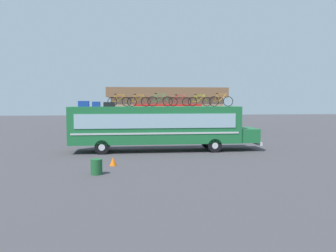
{
  "coord_description": "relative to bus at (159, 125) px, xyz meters",
  "views": [
    {
      "loc": [
        -1.83,
        -24.33,
        3.63
      ],
      "look_at": [
        0.9,
        0.0,
        1.79
      ],
      "focal_mm": 36.74,
      "sensor_mm": 36.0,
      "label": 1
    }
  ],
  "objects": [
    {
      "name": "bus",
      "position": [
        0.0,
        0.0,
        0.0
      ],
      "size": [
        13.44,
        2.55,
        3.19
      ],
      "color": "#1E6B38",
      "rests_on": "ground"
    },
    {
      "name": "roadside_building",
      "position": [
        1.92,
        15.52,
        0.7
      ],
      "size": [
        12.79,
        9.07,
        4.97
      ],
      "color": "tan",
      "rests_on": "ground"
    },
    {
      "name": "rooftop_bicycle_6",
      "position": [
        4.38,
        -0.42,
        1.73
      ],
      "size": [
        1.76,
        0.44,
        0.96
      ],
      "color": "black",
      "rests_on": "bus"
    },
    {
      "name": "trash_bin",
      "position": [
        -3.72,
        -7.45,
        -1.47
      ],
      "size": [
        0.57,
        0.57,
        0.76
      ],
      "primitive_type": "cylinder",
      "color": "#1E592D",
      "rests_on": "ground"
    },
    {
      "name": "rooftop_bicycle_3",
      "position": [
        0.05,
        -0.23,
        1.73
      ],
      "size": [
        1.78,
        0.44,
        0.95
      ],
      "color": "black",
      "rests_on": "bus"
    },
    {
      "name": "luggage_bag_3",
      "position": [
        -3.49,
        -0.25,
        1.5
      ],
      "size": [
        0.75,
        0.52,
        0.32
      ],
      "primitive_type": "cube",
      "color": "black",
      "rests_on": "bus"
    },
    {
      "name": "rooftop_bicycle_1",
      "position": [
        -2.79,
        0.23,
        1.71
      ],
      "size": [
        1.68,
        0.44,
        0.9
      ],
      "color": "black",
      "rests_on": "bus"
    },
    {
      "name": "ground_plane",
      "position": [
        -0.26,
        0.0,
        -1.85
      ],
      "size": [
        120.0,
        120.0,
        0.0
      ],
      "primitive_type": "plane",
      "color": "#423F44"
    },
    {
      "name": "luggage_bag_2",
      "position": [
        -4.38,
        -0.12,
        1.51
      ],
      "size": [
        0.54,
        0.42,
        0.35
      ],
      "primitive_type": "cube",
      "color": "#193899",
      "rests_on": "bus"
    },
    {
      "name": "luggage_bag_1",
      "position": [
        -5.21,
        -0.25,
        1.54
      ],
      "size": [
        0.72,
        0.39,
        0.39
      ],
      "primitive_type": "cube",
      "color": "#193899",
      "rests_on": "bus"
    },
    {
      "name": "rooftop_bicycle_5",
      "position": [
        2.95,
        0.1,
        1.71
      ],
      "size": [
        1.73,
        0.44,
        0.89
      ],
      "color": "black",
      "rests_on": "bus"
    },
    {
      "name": "rooftop_bicycle_2",
      "position": [
        -1.44,
        -0.38,
        1.71
      ],
      "size": [
        1.63,
        0.44,
        0.89
      ],
      "color": "black",
      "rests_on": "bus"
    },
    {
      "name": "rooftop_bicycle_4",
      "position": [
        1.54,
        0.36,
        1.7
      ],
      "size": [
        1.64,
        0.44,
        0.87
      ],
      "color": "black",
      "rests_on": "bus"
    },
    {
      "name": "traffic_cone",
      "position": [
        -3.02,
        -5.24,
        -1.61
      ],
      "size": [
        0.39,
        0.39,
        0.48
      ],
      "primitive_type": "cone",
      "color": "orange",
      "rests_on": "ground"
    }
  ]
}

